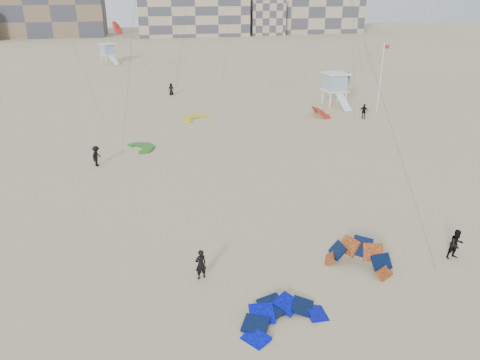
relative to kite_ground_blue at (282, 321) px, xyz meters
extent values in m
plane|color=tan|center=(-2.19, 1.07, 0.00)|extent=(320.00, 320.00, 0.00)
imported|color=black|center=(-3.45, 4.22, 0.89)|extent=(0.75, 0.61, 1.78)
imported|color=black|center=(11.40, 3.53, 0.93)|extent=(0.98, 0.80, 1.86)
imported|color=black|center=(-10.63, 22.81, 0.92)|extent=(1.08, 1.36, 1.84)
imported|color=black|center=(18.99, 33.08, 0.88)|extent=(1.09, 0.95, 1.76)
imported|color=black|center=(-2.84, 49.84, 0.84)|extent=(0.86, 0.60, 1.68)
imported|color=black|center=(25.17, 53.10, 0.91)|extent=(0.82, 1.75, 1.82)
cylinder|color=#3F3F3F|center=(-6.92, 20.90, 9.37)|extent=(2.99, 0.20, 16.74)
cylinder|color=#3F3F3F|center=(8.83, 13.64, 11.89)|extent=(0.21, 24.62, 21.81)
cylinder|color=#3F3F3F|center=(-13.01, 35.38, 8.17)|extent=(4.98, 6.48, 14.35)
cylinder|color=#3F3F3F|center=(17.87, 35.12, 7.91)|extent=(3.38, 11.69, 13.84)
cylinder|color=#3F3F3F|center=(24.32, 50.29, 9.33)|extent=(5.83, 2.60, 16.66)
cylinder|color=#3F3F3F|center=(6.68, 54.26, 12.37)|extent=(2.53, 0.95, 22.73)
cylinder|color=#3F3F3F|center=(-7.50, 60.77, 4.50)|extent=(5.85, 7.33, 7.02)
cube|color=white|center=(18.00, 40.21, 1.91)|extent=(3.12, 3.12, 0.14)
cube|color=#8BA5BE|center=(18.00, 40.21, 3.00)|extent=(2.57, 2.57, 2.04)
cube|color=white|center=(18.00, 40.21, 4.10)|extent=(3.23, 3.23, 0.16)
cube|color=white|center=(18.00, 37.46, 0.92)|extent=(1.30, 2.98, 1.69)
cube|color=white|center=(-13.73, 80.89, 1.73)|extent=(3.52, 3.52, 0.13)
cube|color=#8BA5BE|center=(-13.73, 80.89, 2.71)|extent=(2.89, 2.89, 1.85)
cube|color=white|center=(-13.73, 80.89, 3.71)|extent=(3.64, 3.64, 0.15)
cube|color=white|center=(-13.73, 78.40, 0.83)|extent=(2.08, 2.74, 1.53)
cylinder|color=white|center=(21.97, 35.75, 4.20)|extent=(0.10, 0.10, 8.40)
cube|color=red|center=(22.29, 35.75, 7.87)|extent=(0.63, 0.02, 0.42)
cube|color=brown|center=(-32.19, 135.07, 9.00)|extent=(28.00, 14.00, 18.00)
cube|color=tan|center=(7.81, 131.07, 6.00)|extent=(32.00, 16.00, 12.00)
cube|color=tan|center=(47.81, 133.07, 8.00)|extent=(26.00, 14.00, 16.00)
cube|color=tan|center=(29.81, 129.07, 5.00)|extent=(10.00, 10.00, 10.00)
camera|label=1|loc=(-5.27, -17.32, 15.01)|focal=35.00mm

